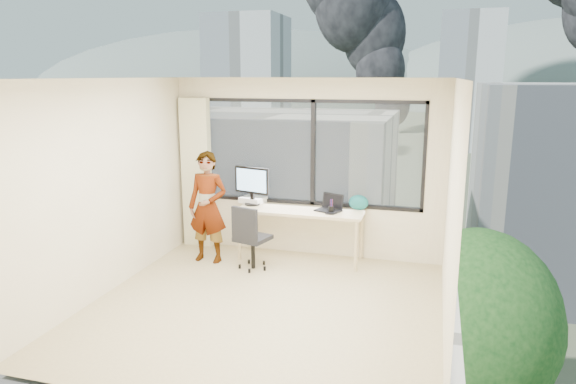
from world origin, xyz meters
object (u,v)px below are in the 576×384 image
(laptop, at_px, (328,204))
(handbag, at_px, (359,202))
(desk, at_px, (300,234))
(game_console, at_px, (253,200))
(person, at_px, (208,207))
(monitor, at_px, (252,186))
(chair, at_px, (253,236))

(laptop, height_order, handbag, laptop)
(desk, distance_m, handbag, 0.96)
(game_console, height_order, handbag, handbag)
(person, distance_m, monitor, 0.74)
(laptop, xyz_separation_m, handbag, (0.40, 0.20, -0.00))
(monitor, relative_size, handbag, 2.04)
(desk, height_order, laptop, laptop)
(chair, xyz_separation_m, game_console, (-0.26, 0.75, 0.33))
(desk, relative_size, monitor, 3.13)
(game_console, relative_size, handbag, 1.22)
(monitor, xyz_separation_m, game_console, (-0.04, 0.14, -0.25))
(desk, xyz_separation_m, game_console, (-0.80, 0.22, 0.42))
(desk, xyz_separation_m, chair, (-0.54, -0.53, 0.09))
(chair, bearing_deg, game_console, 123.93)
(chair, bearing_deg, laptop, 45.04)
(person, xyz_separation_m, game_console, (0.46, 0.63, -0.01))
(desk, xyz_separation_m, laptop, (0.40, 0.01, 0.48))
(person, relative_size, handbag, 5.65)
(monitor, relative_size, game_console, 1.67)
(monitor, bearing_deg, game_console, 118.85)
(game_console, bearing_deg, chair, -56.14)
(person, relative_size, monitor, 2.77)
(chair, height_order, game_console, chair)
(chair, height_order, monitor, monitor)
(game_console, distance_m, handbag, 1.60)
(person, bearing_deg, monitor, 46.42)
(chair, xyz_separation_m, person, (-0.72, 0.12, 0.33))
(person, distance_m, game_console, 0.78)
(game_console, bearing_deg, person, -111.08)
(chair, distance_m, monitor, 0.87)
(chair, distance_m, handbag, 1.58)
(desk, distance_m, person, 1.39)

